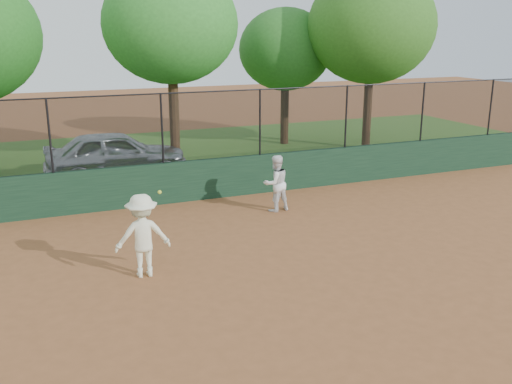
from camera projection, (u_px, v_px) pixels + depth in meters
name	position (u px, v px, depth m)	size (l,w,h in m)	color
ground	(261.00, 281.00, 11.51)	(80.00, 80.00, 0.00)	brown
back_wall	(181.00, 182.00, 16.68)	(26.00, 0.20, 1.20)	#1A3A24
grass_strip	(141.00, 160.00, 22.18)	(36.00, 12.00, 0.01)	#315A1C
parked_car	(116.00, 154.00, 19.40)	(1.90, 4.73, 1.61)	#9EA3A7
player_second	(276.00, 183.00, 15.77)	(0.77, 0.60, 1.58)	white
player_main	(143.00, 236.00, 11.54)	(1.17, 0.73, 1.82)	white
fence_assembly	(178.00, 126.00, 16.22)	(26.00, 0.06, 2.00)	black
tree_2	(171.00, 25.00, 20.01)	(4.82, 4.38, 7.16)	#492F1A
tree_3	(285.00, 50.00, 24.30)	(4.04, 3.67, 5.82)	#3A2513
tree_4	(372.00, 26.00, 23.01)	(5.34, 4.85, 7.33)	#452A18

